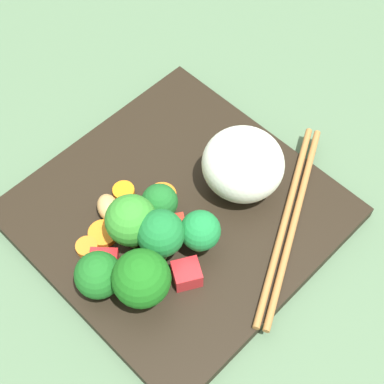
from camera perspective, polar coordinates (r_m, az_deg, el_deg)
The scene contains 21 objects.
ground_plane at distance 63.04cm, azimuth -1.28°, elevation -2.82°, with size 110.00×110.00×2.00cm, color #4C694A.
square_plate at distance 61.52cm, azimuth -1.31°, elevation -2.02°, with size 28.09×28.09×1.51cm, color black.
rice_mound at distance 59.42cm, azimuth 4.85°, elevation 2.61°, with size 8.20×7.74×7.62cm, color white.
broccoli_floret_0 at distance 55.89cm, azimuth 0.79°, elevation -3.76°, with size 3.86×3.86×5.47cm.
broccoli_floret_1 at distance 53.01cm, azimuth -4.81°, elevation -8.22°, with size 5.27×5.27×6.89cm.
broccoli_floret_2 at distance 56.03cm, azimuth -5.79°, elevation -2.73°, with size 4.93×4.93×6.43cm.
broccoli_floret_3 at distance 54.97cm, azimuth -3.00°, elevation -4.02°, with size 4.49×4.49×6.43cm.
broccoli_floret_4 at distance 55.16cm, azimuth -8.87°, elevation -7.79°, with size 4.39×4.39×4.99cm.
broccoli_floret_5 at distance 58.12cm, azimuth -3.09°, elevation -0.99°, with size 3.60×3.60×4.70cm.
carrot_slice_0 at distance 57.37cm, azimuth -5.75°, elevation -8.00°, with size 2.13×2.13×0.58cm, color orange.
carrot_slice_1 at distance 61.58cm, azimuth -2.84°, elevation -0.29°, with size 2.96×2.96×0.41cm, color orange.
carrot_slice_2 at distance 59.24cm, azimuth -9.94°, elevation -5.18°, with size 2.16×2.16×0.73cm, color orange.
carrot_slice_3 at distance 61.96cm, azimuth -6.50°, elevation 0.07°, with size 2.25×2.25×0.72cm, color orange.
carrot_slice_4 at distance 59.72cm, azimuth -8.44°, elevation -3.94°, with size 2.89×2.89×0.69cm, color orange.
pepper_chunk_0 at distance 56.42cm, azimuth -0.50°, elevation -7.77°, with size 2.54×2.39×2.03cm, color red.
pepper_chunk_1 at distance 57.50cm, azimuth -8.37°, elevation -6.83°, with size 2.71×2.62×1.89cm, color red.
pepper_chunk_2 at distance 58.79cm, azimuth -2.00°, elevation -3.45°, with size 2.84×2.18×1.78cm, color red.
chicken_piece_0 at distance 60.32cm, azimuth -7.97°, elevation -1.44°, with size 2.92×2.10×2.13cm, color tan.
chicken_piece_1 at distance 56.68cm, azimuth -3.36°, elevation -7.55°, with size 2.63×2.27×1.89cm, color tan.
chicken_piece_2 at distance 60.36cm, azimuth -5.48°, elevation -1.58°, with size 2.42×1.93×1.40cm, color tan.
chopstick_pair at distance 60.58cm, azimuth 9.24°, elevation -2.69°, with size 11.67×21.94×0.69cm.
Camera 1 is at (22.35, -21.73, 53.80)cm, focal length 56.28 mm.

